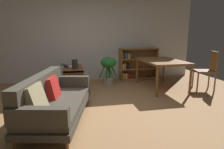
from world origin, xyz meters
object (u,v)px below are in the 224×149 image
fabric_couch (53,100)px  bookshelf (136,64)px  media_console (74,79)px  open_laptop (70,66)px  dining_table (161,63)px  desk_speaker (75,64)px  potted_floor_plant (109,67)px  dining_chair_near (208,69)px

fabric_couch → bookshelf: bookshelf is taller
media_console → open_laptop: size_ratio=2.53×
fabric_couch → dining_table: bearing=28.8°
media_console → bookshelf: bookshelf is taller
desk_speaker → bookshelf: size_ratio=0.18×
media_console → open_laptop: bearing=122.8°
potted_floor_plant → dining_table: size_ratio=0.55×
media_console → dining_chair_near: (3.39, -0.68, 0.26)m
media_console → dining_chair_near: dining_chair_near is taller
potted_floor_plant → open_laptop: bearing=-172.6°
media_console → desk_speaker: bearing=-77.4°
fabric_couch → desk_speaker: desk_speaker is taller
potted_floor_plant → dining_chair_near: dining_chair_near is taller
open_laptop → fabric_couch: bearing=-98.0°
potted_floor_plant → bookshelf: 1.21m
fabric_couch → bookshelf: size_ratio=1.66×
open_laptop → dining_chair_near: dining_chair_near is taller
desk_speaker → bookshelf: bookshelf is taller
media_console → dining_table: (2.26, -0.34, 0.40)m
open_laptop → bookshelf: size_ratio=0.34×
potted_floor_plant → dining_table: (1.29, -0.61, 0.18)m
media_console → potted_floor_plant: size_ratio=1.31×
open_laptop → dining_table: 2.40m
dining_table → bookshelf: size_ratio=1.19×
open_laptop → desk_speaker: (0.13, -0.34, 0.09)m
fabric_couch → bookshelf: 3.58m
bookshelf → potted_floor_plant: bearing=-147.7°
fabric_couch → open_laptop: (0.27, 1.92, 0.26)m
desk_speaker → potted_floor_plant: bearing=27.0°
fabric_couch → media_console: 1.82m
fabric_couch → open_laptop: 1.95m
desk_speaker → dining_chair_near: 3.39m
bookshelf → fabric_couch: bearing=-131.1°
dining_table → potted_floor_plant: bearing=154.5°
fabric_couch → desk_speaker: size_ratio=9.23×
dining_chair_near → bookshelf: bearing=131.3°
dining_table → fabric_couch: bearing=-151.2°
desk_speaker → media_console: bearing=102.6°
desk_speaker → dining_table: desk_speaker is taller
potted_floor_plant → dining_table: bearing=-25.5°
fabric_couch → media_console: bearing=78.6°
desk_speaker → potted_floor_plant: desk_speaker is taller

